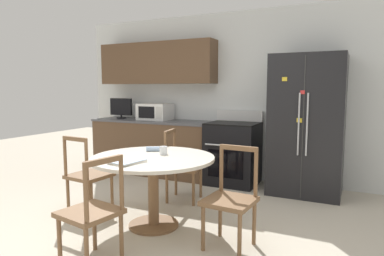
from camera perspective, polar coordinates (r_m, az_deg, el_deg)
ground_plane at (r=3.47m, az=-10.54°, el=-17.73°), size 14.00×14.00×0.00m
back_wall at (r=5.58m, az=2.62°, el=6.80°), size 5.20×0.44×2.60m
kitchen_counter at (r=5.80m, az=-6.47°, el=-3.08°), size 2.10×0.64×0.90m
refrigerator at (r=4.83m, az=18.58°, el=0.43°), size 0.93×0.73×1.87m
oven_range at (r=5.16m, az=6.85°, el=-4.10°), size 0.73×0.68×1.08m
microwave at (r=5.76m, az=-6.16°, el=2.72°), size 0.53×0.39×0.27m
countertop_tv at (r=6.09m, az=-11.73°, el=3.36°), size 0.43×0.16×0.35m
dining_table at (r=3.55m, az=-6.51°, el=-6.86°), size 1.26×1.26×0.73m
dining_chair_near at (r=2.93m, az=-16.29°, el=-13.43°), size 0.49×0.49×0.90m
dining_chair_right at (r=3.15m, az=6.49°, el=-11.78°), size 0.45×0.45×0.90m
dining_chair_far at (r=4.37m, az=-1.68°, el=-6.47°), size 0.48×0.48×0.90m
dining_chair_left at (r=4.11m, az=-17.00°, el=-7.62°), size 0.46×0.46×0.90m
candle_glass at (r=3.62m, az=-4.78°, el=-3.82°), size 0.08×0.08×0.08m
folded_napkin at (r=3.81m, az=-6.51°, el=-3.48°), size 0.16×0.11×0.05m
mail_stack at (r=3.25m, az=-10.73°, el=-5.55°), size 0.31×0.36×0.02m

